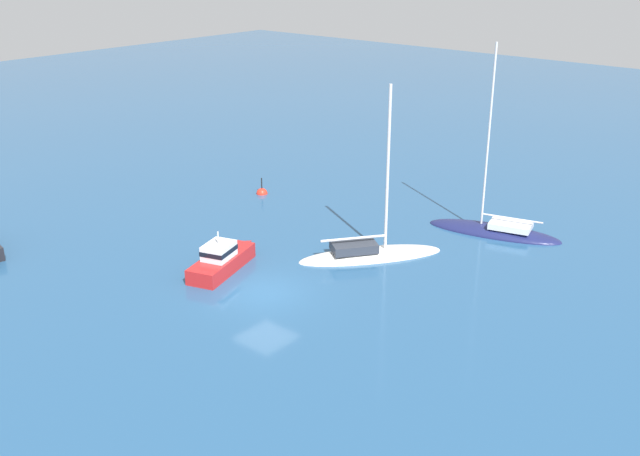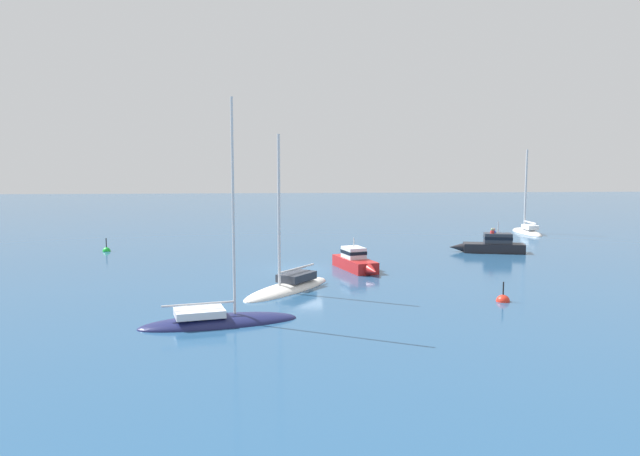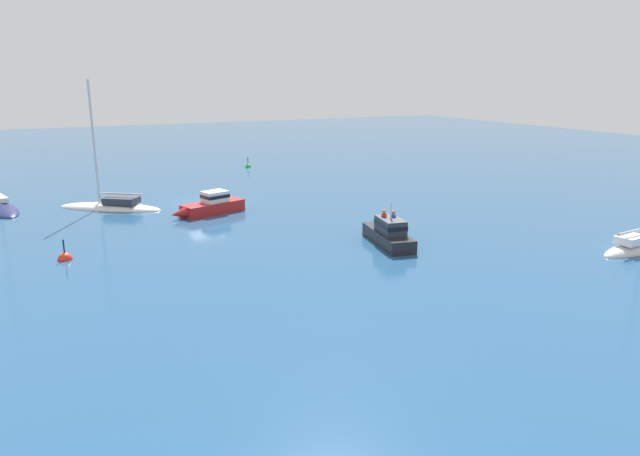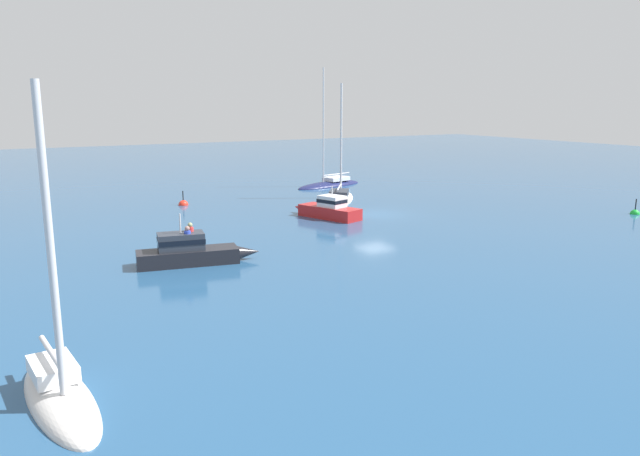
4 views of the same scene
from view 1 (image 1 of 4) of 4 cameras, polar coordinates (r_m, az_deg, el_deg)
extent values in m
plane|color=navy|center=(35.94, -4.28, -5.01)|extent=(160.00, 160.00, 0.00)
ellipsoid|color=#191E4C|center=(44.21, 13.33, -0.35)|extent=(4.11, 8.09, 0.87)
cube|color=silver|center=(43.83, 14.58, 0.21)|extent=(2.10, 2.65, 0.36)
cylinder|color=silver|center=(42.66, 12.95, 6.91)|extent=(0.13, 0.13, 10.45)
cylinder|color=silver|center=(43.67, 14.68, 0.72)|extent=(0.98, 3.41, 0.10)
cube|color=#B21E1E|center=(38.35, -7.64, -2.72)|extent=(4.81, 2.90, 0.79)
cone|color=#B21E1E|center=(40.58, -5.69, -1.24)|extent=(1.33, 1.11, 0.79)
cube|color=silver|center=(37.87, -7.86, -1.76)|extent=(1.98, 1.71, 0.78)
cube|color=black|center=(37.85, -7.86, -1.71)|extent=(2.03, 1.76, 0.24)
cylinder|color=silver|center=(37.59, -7.91, -0.75)|extent=(0.08, 0.08, 0.66)
ellipsoid|color=silver|center=(39.90, 3.96, -2.21)|extent=(7.66, 6.36, 0.85)
cube|color=#2D333D|center=(39.38, 2.65, -1.46)|extent=(2.78, 2.57, 0.47)
cylinder|color=silver|center=(38.46, 5.28, 4.55)|extent=(0.17, 0.17, 8.87)
cylinder|color=silver|center=(39.19, 2.60, -0.81)|extent=(2.98, 2.23, 0.13)
sphere|color=red|center=(49.84, -4.53, 2.67)|extent=(0.76, 0.76, 0.76)
cylinder|color=black|center=(49.60, -4.55, 3.49)|extent=(0.08, 0.08, 0.73)
camera|label=2|loc=(72.08, 23.84, 13.70)|focal=37.02mm
camera|label=3|loc=(74.39, -22.93, 14.78)|focal=32.33mm
camera|label=4|loc=(49.38, -62.27, 0.33)|focal=33.91mm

